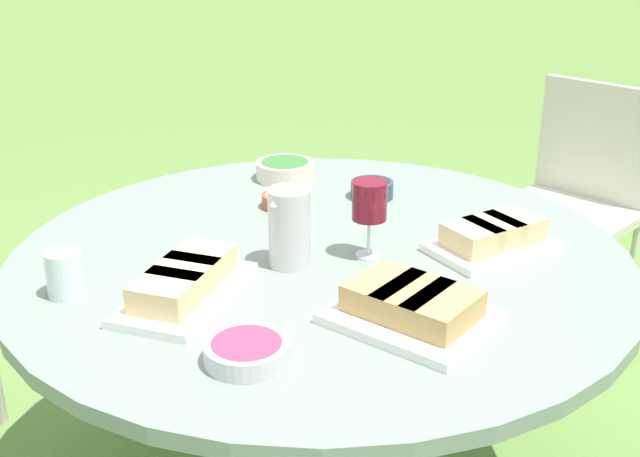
{
  "coord_description": "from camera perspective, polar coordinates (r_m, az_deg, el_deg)",
  "views": [
    {
      "loc": [
        1.23,
        1.21,
        1.49
      ],
      "look_at": [
        0.0,
        0.0,
        0.77
      ],
      "focal_mm": 45.0,
      "sensor_mm": 36.0,
      "label": 1
    }
  ],
  "objects": [
    {
      "name": "wine_glass",
      "position": [
        1.82,
        3.54,
        1.84
      ],
      "size": [
        0.08,
        0.08,
        0.18
      ],
      "color": "silver",
      "rests_on": "dining_table"
    },
    {
      "name": "water_pitcher",
      "position": [
        1.79,
        -2.21,
        0.08
      ],
      "size": [
        0.1,
        0.1,
        0.18
      ],
      "color": "silver",
      "rests_on": "dining_table"
    },
    {
      "name": "bowl_salad",
      "position": [
        2.37,
        -2.52,
        4.23
      ],
      "size": [
        0.17,
        0.17,
        0.05
      ],
      "color": "beige",
      "rests_on": "dining_table"
    },
    {
      "name": "bowl_olives",
      "position": [
        2.23,
        3.72,
        2.88
      ],
      "size": [
        0.12,
        0.12,
        0.05
      ],
      "color": "#334256",
      "rests_on": "dining_table"
    },
    {
      "name": "platter_bread_main",
      "position": [
        1.93,
        12.2,
        -0.6
      ],
      "size": [
        0.33,
        0.25,
        0.08
      ],
      "color": "white",
      "rests_on": "dining_table"
    },
    {
      "name": "cup_water_near",
      "position": [
        1.75,
        -17.7,
        -3.07
      ],
      "size": [
        0.08,
        0.08,
        0.1
      ],
      "color": "silver",
      "rests_on": "dining_table"
    },
    {
      "name": "chair_far_back",
      "position": [
        2.99,
        17.81,
        2.63
      ],
      "size": [
        0.43,
        0.45,
        0.89
      ],
      "color": "beige",
      "rests_on": "ground_plane"
    },
    {
      "name": "dining_table",
      "position": [
        1.93,
        0.0,
        -4.22
      ],
      "size": [
        1.46,
        1.46,
        0.71
      ],
      "color": "#4C4C51",
      "rests_on": "ground_plane"
    },
    {
      "name": "platter_charcuterie",
      "position": [
        1.69,
        -9.61,
        -3.84
      ],
      "size": [
        0.39,
        0.31,
        0.08
      ],
      "color": "white",
      "rests_on": "dining_table"
    },
    {
      "name": "bowl_dip_red",
      "position": [
        1.46,
        -5.23,
        -8.65
      ],
      "size": [
        0.16,
        0.16,
        0.04
      ],
      "color": "silver",
      "rests_on": "dining_table"
    },
    {
      "name": "platter_sandwich_side",
      "position": [
        1.58,
        6.56,
        -5.53
      ],
      "size": [
        0.28,
        0.33,
        0.07
      ],
      "color": "white",
      "rests_on": "dining_table"
    },
    {
      "name": "bowl_fries",
      "position": [
        2.16,
        -2.84,
        2.05
      ],
      "size": [
        0.1,
        0.1,
        0.04
      ],
      "color": "#B74733",
      "rests_on": "dining_table"
    }
  ]
}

